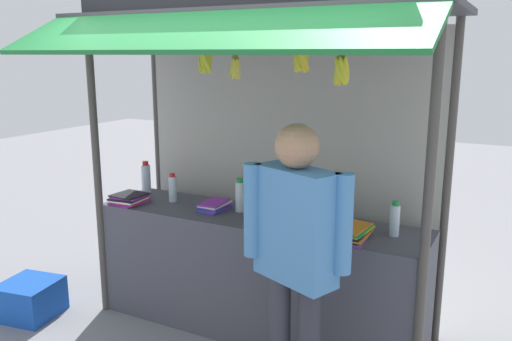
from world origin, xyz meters
The scene contains 19 objects.
ground_plane centered at (0.00, 0.00, 0.00)m, with size 20.00×20.00×0.00m, color gray.
stall_counter centered at (0.00, 0.00, 0.46)m, with size 2.53×0.60×0.91m, color #4C4C56.
stall_structure centered at (0.00, 0.14, 1.65)m, with size 2.73×1.51×2.73m.
water_bottle_far_right centered at (0.47, 0.01, 1.03)m, with size 0.07×0.07×0.25m.
water_bottle_far_left centered at (-0.79, 0.05, 1.02)m, with size 0.07×0.07×0.24m.
water_bottle_mid_right centered at (1.01, 0.05, 1.03)m, with size 0.07×0.07×0.24m.
water_bottle_mid_left centered at (-1.16, 0.16, 1.04)m, with size 0.08×0.08×0.28m.
water_bottle_left centered at (0.40, 0.13, 1.02)m, with size 0.07×0.07×0.23m.
water_bottle_right centered at (-0.17, 0.06, 1.04)m, with size 0.07×0.07×0.26m.
magazine_stack_front_left centered at (-1.07, -0.16, 0.95)m, with size 0.27×0.28×0.08m.
magazine_stack_center centered at (-0.36, 0.00, 0.95)m, with size 0.19×0.27×0.07m.
magazine_stack_back_left centered at (0.13, 0.01, 0.94)m, with size 0.20×0.32×0.06m.
magazine_stack_rear_center centered at (0.76, -0.14, 0.96)m, with size 0.27×0.33×0.08m.
banana_bunch_leftmost centered at (0.06, -0.40, 2.01)m, with size 0.08×0.08×0.31m.
banana_bunch_inner_right centered at (0.75, -0.40, 2.00)m, with size 0.11×0.11×0.33m.
banana_bunch_rightmost centered at (0.51, -0.40, 2.07)m, with size 0.12×0.11×0.26m.
banana_bunch_inner_left centered at (-0.16, -0.40, 2.05)m, with size 0.11×0.11×0.28m.
vendor_person centered at (0.62, -0.71, 1.04)m, with size 0.66×0.38×1.73m.
plastic_crate centered at (-1.73, -0.67, 0.15)m, with size 0.42×0.42×0.29m, color #194CB2.
Camera 1 is at (1.72, -3.29, 2.10)m, focal length 36.67 mm.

